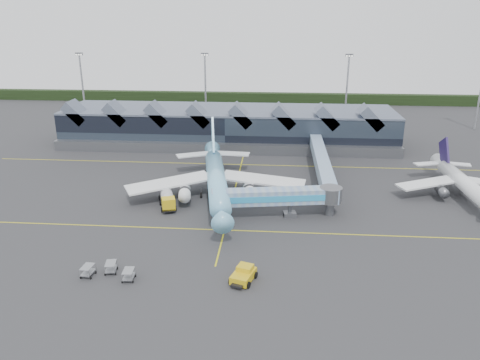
# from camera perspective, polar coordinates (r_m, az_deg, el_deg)

# --- Properties ---
(ground) EXTENTS (260.00, 260.00, 0.00)m
(ground) POSITION_cam_1_polar(r_m,az_deg,el_deg) (86.18, -1.31, -3.81)
(ground) COLOR #28282B
(ground) RESTS_ON ground
(taxi_stripes) EXTENTS (120.00, 60.00, 0.01)m
(taxi_stripes) POSITION_cam_1_polar(r_m,az_deg,el_deg) (95.38, -0.70, -1.41)
(taxi_stripes) COLOR gold
(taxi_stripes) RESTS_ON ground
(tree_line_far) EXTENTS (260.00, 4.00, 4.00)m
(tree_line_far) POSITION_cam_1_polar(r_m,az_deg,el_deg) (191.51, 2.08, 10.00)
(tree_line_far) COLOR black
(tree_line_far) RESTS_ON ground
(terminal) EXTENTS (90.00, 22.25, 12.52)m
(terminal) POSITION_cam_1_polar(r_m,az_deg,el_deg) (130.02, -1.43, 6.61)
(terminal) COLOR black
(terminal) RESTS_ON ground
(light_masts) EXTENTS (132.40, 42.56, 22.45)m
(light_masts) POSITION_cam_1_polar(r_m,az_deg,el_deg) (143.62, 9.79, 10.69)
(light_masts) COLOR gray
(light_masts) RESTS_ON ground
(main_airliner) EXTENTS (35.28, 41.05, 13.23)m
(main_airliner) POSITION_cam_1_polar(r_m,az_deg,el_deg) (91.60, -2.91, 0.25)
(main_airliner) COLOR #77CAF1
(main_airliner) RESTS_ON ground
(regional_jet) EXTENTS (25.95, 28.25, 9.71)m
(regional_jet) POSITION_cam_1_polar(r_m,az_deg,el_deg) (101.92, 25.38, -0.14)
(regional_jet) COLOR white
(regional_jet) RESTS_ON ground
(jet_bridge) EXTENTS (23.14, 6.90, 5.40)m
(jet_bridge) POSITION_cam_1_polar(r_m,az_deg,el_deg) (82.86, 5.48, -2.07)
(jet_bridge) COLOR #708DBA
(jet_bridge) RESTS_ON ground
(fuel_truck) EXTENTS (4.94, 9.42, 3.17)m
(fuel_truck) POSITION_cam_1_polar(r_m,az_deg,el_deg) (89.20, -8.92, -1.98)
(fuel_truck) COLOR black
(fuel_truck) RESTS_ON ground
(pushback_tug) EXTENTS (3.87, 4.98, 2.01)m
(pushback_tug) POSITION_cam_1_polar(r_m,az_deg,el_deg) (64.67, 0.43, -11.49)
(pushback_tug) COLOR gold
(pushback_tug) RESTS_ON ground
(baggage_carts) EXTENTS (7.48, 4.06, 1.51)m
(baggage_carts) POSITION_cam_1_polar(r_m,az_deg,el_deg) (68.17, -15.66, -10.59)
(baggage_carts) COLOR #919499
(baggage_carts) RESTS_ON ground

